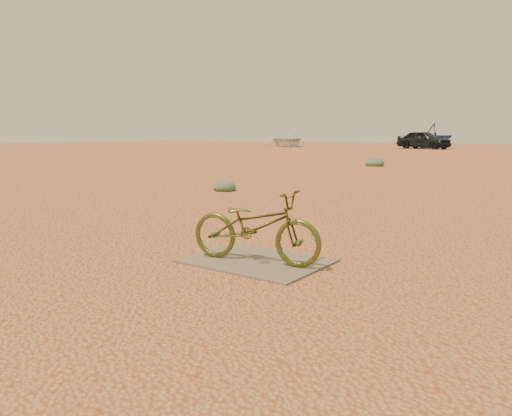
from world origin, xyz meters
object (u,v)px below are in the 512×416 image
Objects in this scene: boat_near_left at (287,140)px; car at (424,140)px; bicycle at (255,226)px; plywood_board at (256,261)px; boat_far_left at (431,135)px.

car is at bearing -35.30° from boat_near_left.
plywood_board is at bearing 20.03° from bicycle.
boat_near_left is at bearing 21.12° from bicycle.
boat_far_left reaches higher than plywood_board.
plywood_board is 0.24× the size of boat_near_left.
plywood_board is at bearing -33.46° from boat_far_left.
car is (-10.01, 37.72, 0.73)m from plywood_board.
boat_near_left reaches higher than bicycle.
car is 1.06× the size of boat_far_left.
boat_far_left is at bearing -23.89° from boat_near_left.
boat_near_left is at bearing 121.84° from plywood_board.
car is 12.85m from boat_near_left.
bicycle is 0.24× the size of boat_near_left.
car is at bearing 4.19° from bicycle.
plywood_board is 41.59m from boat_far_left.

